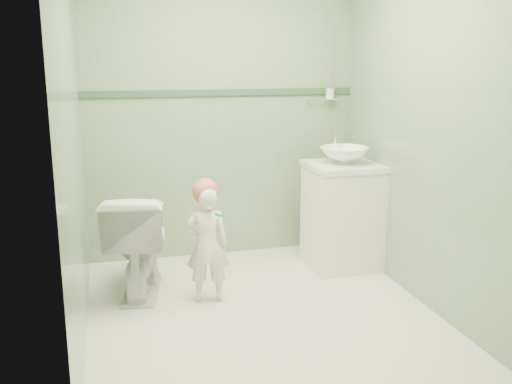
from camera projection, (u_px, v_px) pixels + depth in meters
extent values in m
plane|color=silver|center=(262.00, 314.00, 3.77)|extent=(2.50, 2.50, 0.00)
cube|color=gray|center=(222.00, 111.00, 4.67)|extent=(2.20, 0.04, 2.40)
cube|color=gray|center=(344.00, 168.00, 2.31)|extent=(2.20, 0.04, 2.40)
cube|color=gray|center=(72.00, 136.00, 3.22)|extent=(0.04, 2.50, 2.40)
cube|color=gray|center=(425.00, 125.00, 3.76)|extent=(0.04, 2.50, 2.40)
cube|color=#325137|center=(222.00, 92.00, 4.62)|extent=(2.20, 0.02, 0.05)
cube|color=white|center=(342.00, 217.00, 4.54)|extent=(0.52, 0.50, 0.80)
cube|color=white|center=(344.00, 166.00, 4.45)|extent=(0.54, 0.52, 0.04)
imported|color=white|center=(344.00, 155.00, 4.43)|extent=(0.37, 0.37, 0.13)
cylinder|color=silver|center=(335.00, 144.00, 4.60)|extent=(0.03, 0.03, 0.18)
cylinder|color=silver|center=(337.00, 135.00, 4.54)|extent=(0.02, 0.12, 0.02)
cylinder|color=silver|center=(322.00, 100.00, 4.81)|extent=(0.26, 0.02, 0.02)
cylinder|color=silver|center=(330.00, 94.00, 4.79)|extent=(0.07, 0.07, 0.09)
cylinder|color=red|center=(331.00, 85.00, 4.79)|extent=(0.01, 0.01, 0.17)
cylinder|color=#9C4FC6|center=(331.00, 85.00, 4.77)|extent=(0.01, 0.01, 0.17)
imported|color=white|center=(139.00, 242.00, 4.04)|extent=(0.54, 0.78, 0.73)
imported|color=silver|center=(207.00, 245.00, 3.89)|extent=(0.31, 0.23, 0.80)
sphere|color=#C0644C|center=(205.00, 191.00, 3.83)|extent=(0.18, 0.18, 0.18)
cylinder|color=#028A68|center=(220.00, 215.00, 3.71)|extent=(0.09, 0.13, 0.06)
cube|color=white|center=(210.00, 208.00, 3.75)|extent=(0.03, 0.03, 0.02)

